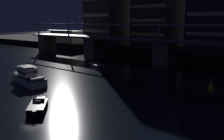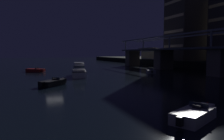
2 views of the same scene
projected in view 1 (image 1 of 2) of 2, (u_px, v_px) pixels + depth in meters
ground_plane at (32, 106)px, 28.84m from camera, size 400.00×400.00×0.00m
river_bridge at (165, 49)px, 53.22m from camera, size 90.42×6.40×9.38m
tower_west_low at (109, 8)px, 79.98m from camera, size 11.28×13.44×24.84m
tower_west_tall at (158, 13)px, 74.95m from camera, size 12.26×12.45×20.75m
tower_central at (217, 4)px, 60.47m from camera, size 12.60×8.39×24.39m
waterfront_pavilion at (67, 37)px, 90.99m from camera, size 12.40×7.40×4.70m
cabin_cruiser_near_left at (28, 77)px, 39.44m from camera, size 9.36×4.15×2.79m
speedboat_near_center at (96, 66)px, 53.30m from camera, size 5.06×3.14×1.16m
speedboat_mid_center at (38, 107)px, 27.41m from camera, size 4.46×4.31×1.16m
channel_buoy at (211, 87)px, 35.46m from camera, size 0.90×0.90×1.76m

